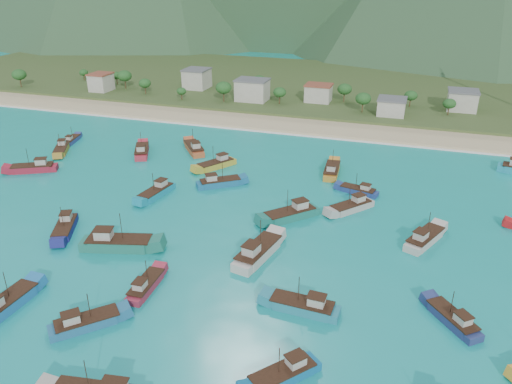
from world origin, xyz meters
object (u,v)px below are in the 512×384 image
(boat_8, at_px, (142,151))
(boat_30, at_px, (303,307))
(boat_6, at_px, (351,207))
(boat_7, at_px, (65,228))
(boat_15, at_px, (291,214))
(boat_20, at_px, (219,183))
(boat_21, at_px, (425,239))
(boat_2, at_px, (34,168))
(boat_4, at_px, (358,191))
(boat_10, at_px, (453,320))
(boat_0, at_px, (86,323))
(boat_28, at_px, (156,193))
(boat_1, at_px, (146,286))
(boat_23, at_px, (6,305))
(boat_12, at_px, (258,253))
(boat_14, at_px, (216,165))
(boat_31, at_px, (332,171))
(boat_24, at_px, (62,150))
(boat_17, at_px, (194,149))
(boat_13, at_px, (284,375))
(boat_19, at_px, (72,140))

(boat_8, xyz_separation_m, boat_30, (59.15, -54.27, -0.06))
(boat_6, bearing_deg, boat_7, 66.46)
(boat_6, height_order, boat_7, boat_7)
(boat_8, height_order, boat_15, boat_15)
(boat_20, height_order, boat_21, boat_21)
(boat_2, bearing_deg, boat_21, -121.94)
(boat_4, bearing_deg, boat_10, -141.58)
(boat_8, height_order, boat_20, boat_8)
(boat_0, bearing_deg, boat_28, 150.04)
(boat_1, xyz_separation_m, boat_2, (-53.36, 36.83, 0.22))
(boat_23, bearing_deg, boat_12, 41.56)
(boat_4, bearing_deg, boat_21, -127.92)
(boat_20, bearing_deg, boat_30, 0.81)
(boat_2, xyz_separation_m, boat_6, (81.36, 2.88, -0.08))
(boat_10, bearing_deg, boat_0, 159.40)
(boat_14, height_order, boat_31, boat_31)
(boat_21, bearing_deg, boat_24, -167.51)
(boat_10, xyz_separation_m, boat_17, (-67.94, 56.96, 0.23))
(boat_20, height_order, boat_24, boat_20)
(boat_0, bearing_deg, boat_6, 102.58)
(boat_0, height_order, boat_20, boat_20)
(boat_17, height_order, boat_30, boat_17)
(boat_21, bearing_deg, boat_12, -128.08)
(boat_15, bearing_deg, boat_23, 94.73)
(boat_15, bearing_deg, boat_30, 151.12)
(boat_8, height_order, boat_13, boat_8)
(boat_31, bearing_deg, boat_23, -122.74)
(boat_21, bearing_deg, boat_23, -121.38)
(boat_1, height_order, boat_8, boat_8)
(boat_8, bearing_deg, boat_2, -161.79)
(boat_4, relative_size, boat_10, 1.02)
(boat_0, distance_m, boat_1, 11.65)
(boat_13, distance_m, boat_14, 75.16)
(boat_8, relative_size, boat_23, 1.02)
(boat_6, relative_size, boat_28, 0.92)
(boat_7, bearing_deg, boat_21, 169.15)
(boat_13, height_order, boat_31, boat_31)
(boat_1, bearing_deg, boat_30, 3.35)
(boat_2, distance_m, boat_28, 37.56)
(boat_10, bearing_deg, boat_15, 101.54)
(boat_21, distance_m, boat_23, 73.98)
(boat_15, distance_m, boat_17, 48.38)
(boat_7, bearing_deg, boat_19, -79.92)
(boat_6, distance_m, boat_21, 18.16)
(boat_14, distance_m, boat_28, 21.66)
(boat_28, bearing_deg, boat_4, -151.66)
(boat_10, bearing_deg, boat_1, 148.33)
(boat_4, relative_size, boat_15, 0.82)
(boat_20, distance_m, boat_30, 50.51)
(boat_1, relative_size, boat_7, 0.86)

